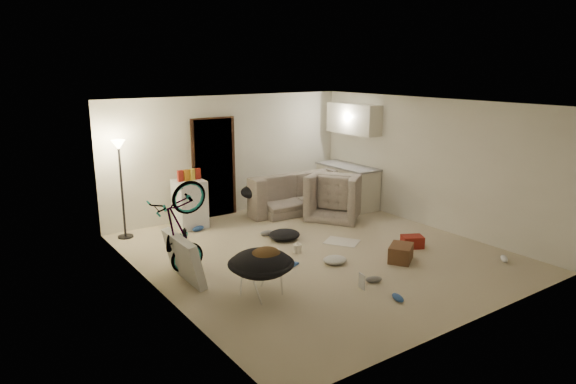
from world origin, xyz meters
TOP-DOWN VIEW (x-y plane):
  - floor at (0.00, 0.00)m, footprint 5.50×6.00m
  - ceiling at (0.00, 0.00)m, footprint 5.50×6.00m
  - wall_back at (0.00, 3.01)m, footprint 5.50×0.02m
  - wall_front at (0.00, -3.01)m, footprint 5.50×0.02m
  - wall_left at (-2.76, 0.00)m, footprint 0.02×6.00m
  - wall_right at (2.76, 0.00)m, footprint 0.02×6.00m
  - doorway at (-0.40, 2.97)m, footprint 0.85×0.10m
  - door_trim at (-0.40, 2.94)m, footprint 0.97×0.04m
  - floor_lamp at (-2.40, 2.65)m, footprint 0.28×0.28m
  - kitchen_counter at (2.43, 2.00)m, footprint 0.60×1.50m
  - counter_top at (2.43, 2.00)m, footprint 0.64×1.54m
  - kitchen_uppers at (2.56, 2.00)m, footprint 0.38×1.40m
  - sofa at (1.18, 2.45)m, footprint 2.21×0.94m
  - armchair at (1.72, 1.48)m, footprint 1.38×1.41m
  - bicycle at (-2.30, 0.35)m, footprint 1.53×0.69m
  - book_asset at (-0.38, -1.59)m, footprint 0.26×0.21m
  - mini_fridge at (-1.14, 2.55)m, footprint 0.57×0.57m
  - snack_box_0 at (-1.31, 2.55)m, footprint 0.11×0.08m
  - snack_box_1 at (-1.19, 2.55)m, footprint 0.11×0.09m
  - snack_box_2 at (-1.07, 2.55)m, footprint 0.12×0.10m
  - snack_box_3 at (-0.95, 2.55)m, footprint 0.11×0.09m
  - saucer_chair at (-1.64, -0.87)m, footprint 0.91×0.91m
  - hoodie at (-1.59, -0.90)m, footprint 0.59×0.54m
  - sofa_drape at (0.23, 2.45)m, footprint 0.66×0.58m
  - tv_box at (-2.30, 0.21)m, footprint 0.28×1.05m
  - drink_case_a at (0.89, -1.08)m, footprint 0.58×0.54m
  - drink_case_b at (1.54, -0.74)m, footprint 0.44×0.40m
  - juicer at (-0.26, 0.20)m, footprint 0.15×0.15m
  - newspaper at (0.72, 0.17)m, footprint 0.69×0.74m
  - book_blue at (-0.69, -0.16)m, footprint 0.30×0.34m
  - book_white at (-0.59, 0.40)m, footprint 0.31×0.34m
  - shoe_0 at (-1.14, 2.22)m, footprint 0.29×0.17m
  - shoe_1 at (-0.20, 1.22)m, footprint 0.31×0.20m
  - shoe_2 at (-0.22, -2.07)m, footprint 0.16×0.26m
  - shoe_3 at (-0.06, -1.44)m, footprint 0.27×0.20m
  - shoe_4 at (2.25, -2.05)m, footprint 0.26×0.26m
  - clothes_lump_a at (-0.07, 0.87)m, footprint 0.70×0.65m
  - clothes_lump_c at (-0.05, -0.55)m, footprint 0.46×0.43m

SIDE VIEW (x-z plane):
  - floor at x=0.00m, z-range -0.02..0.00m
  - newspaper at x=0.72m, z-range 0.00..0.01m
  - book_asset at x=-0.38m, z-range 0.00..0.02m
  - book_white at x=-0.59m, z-range 0.00..0.03m
  - book_blue at x=-0.69m, z-range 0.00..0.03m
  - shoe_2 at x=-0.22m, z-range 0.00..0.09m
  - shoe_3 at x=-0.06m, z-range 0.00..0.09m
  - shoe_4 at x=2.25m, z-range 0.00..0.10m
  - shoe_0 at x=-1.14m, z-range 0.00..0.10m
  - shoe_1 at x=-0.20m, z-range 0.00..0.11m
  - clothes_lump_c at x=-0.05m, z-range 0.00..0.12m
  - juicer at x=-0.26m, z-range -0.02..0.19m
  - clothes_lump_a at x=-0.07m, z-range 0.00..0.18m
  - drink_case_b at x=1.54m, z-range 0.00..0.21m
  - drink_case_a at x=0.89m, z-range 0.00..0.27m
  - sofa at x=1.18m, z-range 0.00..0.63m
  - tv_box at x=-2.30m, z-range -0.01..0.69m
  - armchair at x=1.72m, z-range 0.00..0.70m
  - saucer_chair at x=-1.64m, z-range 0.06..0.71m
  - bicycle at x=-2.30m, z-range -0.04..0.83m
  - kitchen_counter at x=2.43m, z-range 0.00..0.88m
  - mini_fridge at x=-1.14m, z-range 0.00..0.94m
  - sofa_drape at x=0.23m, z-range 0.40..0.68m
  - hoodie at x=-1.59m, z-range 0.47..0.69m
  - counter_top at x=2.43m, z-range 0.88..0.92m
  - snack_box_0 at x=-1.31m, z-range 0.85..1.15m
  - snack_box_1 at x=-1.19m, z-range 0.85..1.15m
  - snack_box_2 at x=-1.07m, z-range 0.85..1.15m
  - snack_box_3 at x=-0.95m, z-range 0.85..1.15m
  - doorway at x=-0.40m, z-range 0.00..2.04m
  - door_trim at x=-0.40m, z-range -0.03..2.07m
  - wall_back at x=0.00m, z-range 0.00..2.50m
  - wall_front at x=0.00m, z-range 0.00..2.50m
  - wall_left at x=-2.76m, z-range 0.00..2.50m
  - wall_right at x=2.76m, z-range 0.00..2.50m
  - floor_lamp at x=-2.40m, z-range 0.40..2.21m
  - kitchen_uppers at x=2.56m, z-range 1.62..2.27m
  - ceiling at x=0.00m, z-range 2.50..2.52m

